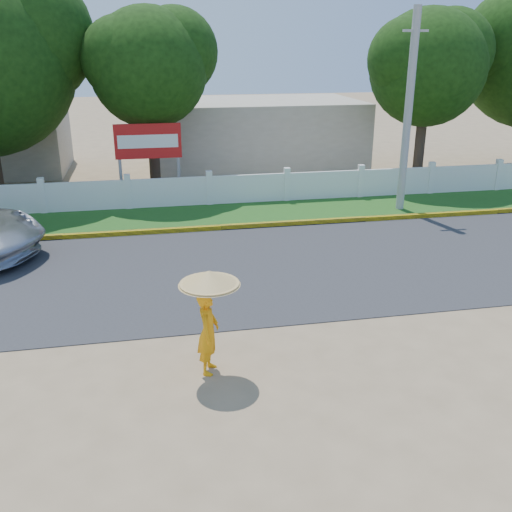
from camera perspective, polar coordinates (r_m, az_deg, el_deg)
The scene contains 10 objects.
ground at distance 11.53m, azimuth 1.92°, elevation -9.51°, with size 120.00×120.00×0.00m, color #9E8460.
road at distance 15.51m, azimuth -1.76°, elevation -1.28°, with size 60.00×7.00×0.02m, color #38383A.
grass_verge at distance 20.43m, azimuth -4.16°, elevation 4.11°, with size 60.00×3.50×0.03m, color #2D601E.
curb at distance 18.80m, azimuth -3.53°, elevation 2.87°, with size 40.00×0.18×0.16m, color yellow.
fence at distance 21.68m, azimuth -4.68°, elevation 6.53°, with size 40.00×0.10×1.10m, color silver.
building_near at distance 28.53m, azimuth -0.23°, elevation 12.12°, with size 10.00×6.00×3.20m, color #B7AD99.
utility_pole at distance 21.17m, azimuth 14.97°, elevation 13.64°, with size 0.28×0.28×6.96m, color #9A9B98.
monk_with_parasol at distance 10.32m, azimuth -4.76°, elevation -5.12°, with size 1.11×1.11×2.02m.
billboard at distance 22.32m, azimuth -10.73°, elevation 10.82°, with size 2.50×0.13×2.95m.
tree_row at distance 24.20m, azimuth -2.49°, elevation 18.64°, with size 34.19×7.74×8.70m.
Camera 1 is at (-2.28, -9.72, 5.77)m, focal length 40.00 mm.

